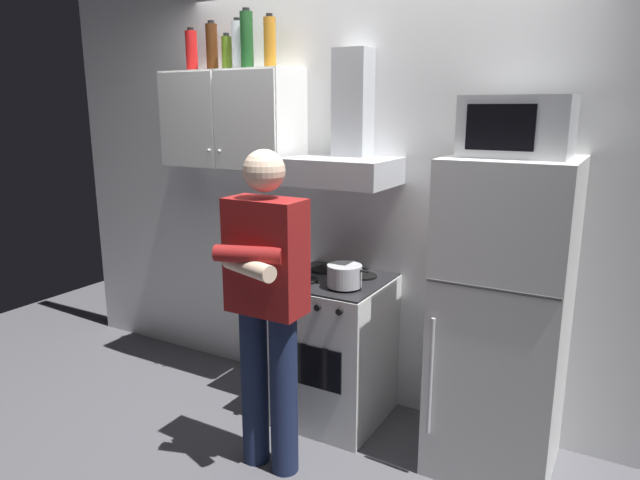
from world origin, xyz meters
The scene contains 15 objects.
ground_plane centered at (0.00, 0.00, 0.00)m, with size 7.00×7.00×0.00m, color #4C4C51.
back_wall_tiled centered at (0.00, 0.60, 1.35)m, with size 4.80×0.10×2.70m, color white.
upper_cabinet centered at (-0.85, 0.37, 1.75)m, with size 0.90×0.37×0.60m.
stove_oven centered at (-0.05, 0.25, 0.43)m, with size 0.60×0.62×0.87m.
range_hood centered at (-0.05, 0.38, 1.60)m, with size 0.60×0.44×0.75m.
refrigerator centered at (0.90, 0.25, 0.80)m, with size 0.60×0.62×1.60m.
microwave centered at (0.90, 0.27, 1.74)m, with size 0.48×0.37×0.28m.
person_standing centered at (-0.10, -0.36, 0.90)m, with size 0.38×0.33×1.64m.
cooking_pot centered at (0.08, 0.13, 0.93)m, with size 0.29×0.19×0.12m.
bottle_soda_red centered at (-1.18, 0.40, 2.18)m, with size 0.08×0.08×0.27m.
bottle_wine_green centered at (-0.71, 0.37, 2.22)m, with size 0.08×0.08×0.35m.
bottle_liquor_amber centered at (-0.56, 0.40, 2.20)m, with size 0.07×0.07×0.31m.
bottle_rum_dark centered at (-1.01, 0.40, 2.19)m, with size 0.07×0.07×0.30m.
bottle_olive_oil centered at (-0.89, 0.40, 2.15)m, with size 0.06×0.06×0.22m.
bottle_vodka_clear centered at (-0.81, 0.40, 2.20)m, with size 0.07×0.07×0.30m.
Camera 1 is at (1.41, -2.49, 1.82)m, focal length 31.61 mm.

